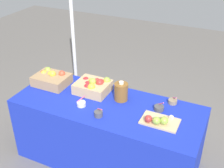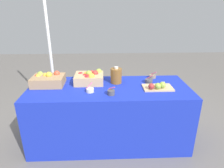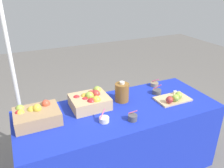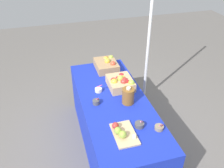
{
  "view_description": "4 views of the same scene",
  "coord_description": "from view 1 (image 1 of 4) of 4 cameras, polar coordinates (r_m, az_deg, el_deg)",
  "views": [
    {
      "loc": [
        1.06,
        -2.14,
        2.34
      ],
      "look_at": [
        0.05,
        0.01,
        0.97
      ],
      "focal_mm": 46.16,
      "sensor_mm": 36.0,
      "label": 1
    },
    {
      "loc": [
        -0.05,
        -2.14,
        1.63
      ],
      "look_at": [
        0.03,
        -0.04,
        0.79
      ],
      "focal_mm": 31.45,
      "sensor_mm": 36.0,
      "label": 2
    },
    {
      "loc": [
        -0.84,
        -1.66,
        1.85
      ],
      "look_at": [
        -0.06,
        0.04,
        0.99
      ],
      "focal_mm": 36.87,
      "sensor_mm": 36.0,
      "label": 3
    },
    {
      "loc": [
        2.14,
        -0.63,
        2.42
      ],
      "look_at": [
        -0.17,
        0.02,
        0.85
      ],
      "focal_mm": 38.52,
      "sensor_mm": 36.0,
      "label": 4
    }
  ],
  "objects": [
    {
      "name": "ground_plane",
      "position": [
        3.34,
        -0.85,
        -14.6
      ],
      "size": [
        10.0,
        10.0,
        0.0
      ],
      "primitive_type": "plane",
      "color": "slate"
    },
    {
      "name": "table",
      "position": [
        3.09,
        -0.9,
        -9.69
      ],
      "size": [
        1.9,
        0.76,
        0.74
      ],
      "primitive_type": "cube",
      "color": "#192DB7",
      "rests_on": "ground_plane"
    },
    {
      "name": "apple_crate_left",
      "position": [
        3.26,
        -11.9,
        1.04
      ],
      "size": [
        0.37,
        0.29,
        0.16
      ],
      "color": "tan",
      "rests_on": "table"
    },
    {
      "name": "apple_crate_middle",
      "position": [
        3.04,
        -3.76,
        -0.37
      ],
      "size": [
        0.35,
        0.29,
        0.16
      ],
      "color": "tan",
      "rests_on": "table"
    },
    {
      "name": "cutting_board_front",
      "position": [
        2.63,
        9.24,
        -7.2
      ],
      "size": [
        0.34,
        0.21,
        0.09
      ],
      "color": "#D1B284",
      "rests_on": "table"
    },
    {
      "name": "sample_bowl_near",
      "position": [
        2.81,
        9.29,
        -4.71
      ],
      "size": [
        0.09,
        0.09,
        0.1
      ],
      "color": "#4C4C51",
      "rests_on": "table"
    },
    {
      "name": "sample_bowl_mid",
      "position": [
        2.93,
        11.92,
        -3.4
      ],
      "size": [
        0.09,
        0.09,
        0.09
      ],
      "color": "gray",
      "rests_on": "table"
    },
    {
      "name": "sample_bowl_far",
      "position": [
        2.69,
        -2.7,
        -5.9
      ],
      "size": [
        0.08,
        0.08,
        0.09
      ],
      "color": "#4C4C51",
      "rests_on": "table"
    },
    {
      "name": "sample_bowl_extra",
      "position": [
        2.85,
        -6.1,
        -3.92
      ],
      "size": [
        0.09,
        0.09,
        0.11
      ],
      "color": "silver",
      "rests_on": "table"
    },
    {
      "name": "cider_jug",
      "position": [
        2.89,
        1.82,
        -1.51
      ],
      "size": [
        0.14,
        0.14,
        0.21
      ],
      "color": "brown",
      "rests_on": "table"
    },
    {
      "name": "tent_pole",
      "position": [
        3.69,
        -7.79,
        10.27
      ],
      "size": [
        0.04,
        0.04,
        2.24
      ],
      "primitive_type": "cylinder",
      "color": "white",
      "rests_on": "ground_plane"
    }
  ]
}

